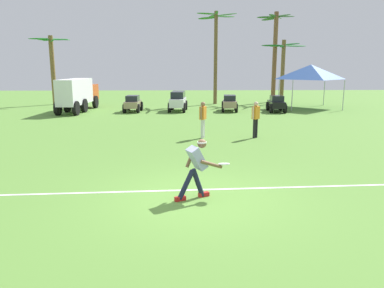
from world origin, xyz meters
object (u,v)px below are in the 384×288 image
object	(u,v)px
parked_car_slot_a	(133,103)
parked_car_slot_d	(276,103)
teammate_near_sideline	(203,116)
parked_car_slot_c	(230,103)
box_truck	(78,93)
frisbee_thrower	(196,165)
palm_tree_right_of_centre	(275,51)
teammate_midfield	(256,116)
palm_tree_far_right	(283,65)
parked_car_slot_b	(178,101)
frisbee_in_flight	(224,164)
palm_tree_far_left	(52,64)
event_tent	(311,72)
palm_tree_left_of_centre	(216,47)

from	to	relation	value
parked_car_slot_a	parked_car_slot_d	distance (m)	9.71
teammate_near_sideline	parked_car_slot_c	xyz separation A→B (m)	(2.40, 9.84, -0.38)
box_truck	frisbee_thrower	bearing A→B (deg)	-67.16
parked_car_slot_c	palm_tree_right_of_centre	bearing A→B (deg)	55.31
teammate_midfield	palm_tree_far_right	xyz separation A→B (m)	(5.23, 15.44, 2.22)
parked_car_slot_b	palm_tree_far_right	world-z (taller)	palm_tree_far_right
palm_tree_right_of_centre	frisbee_in_flight	bearing A→B (deg)	-106.24
teammate_near_sideline	parked_car_slot_b	size ratio (longest dim) A/B	0.63
palm_tree_far_left	event_tent	xyz separation A→B (m)	(19.64, -3.06, -0.60)
parked_car_slot_c	palm_tree_far_left	xyz separation A→B (m)	(-13.50, 4.96, 2.66)
teammate_near_sideline	box_truck	xyz separation A→B (m)	(-7.95, 10.08, 0.29)
frisbee_thrower	palm_tree_left_of_centre	world-z (taller)	palm_tree_left_of_centre
palm_tree_right_of_centre	parked_car_slot_d	bearing A→B (deg)	-101.82
box_truck	frisbee_in_flight	bearing A→B (deg)	-65.26
teammate_midfield	palm_tree_right_of_centre	world-z (taller)	palm_tree_right_of_centre
parked_car_slot_a	box_truck	size ratio (longest dim) A/B	0.37
event_tent	box_truck	bearing A→B (deg)	-174.29
parked_car_slot_d	palm_tree_right_of_centre	world-z (taller)	palm_tree_right_of_centre
teammate_midfield	parked_car_slot_c	distance (m)	9.84
frisbee_thrower	parked_car_slot_c	distance (m)	17.52
teammate_midfield	palm_tree_far_right	bearing A→B (deg)	71.28
frisbee_in_flight	parked_car_slot_c	xyz separation A→B (m)	(2.33, 17.17, -0.23)
palm_tree_far_left	teammate_midfield	bearing A→B (deg)	-47.90
teammate_near_sideline	parked_car_slot_b	distance (m)	10.04
parked_car_slot_a	parked_car_slot_c	world-z (taller)	same
teammate_near_sideline	parked_car_slot_a	bearing A→B (deg)	113.35
frisbee_thrower	parked_car_slot_a	xyz separation A→B (m)	(-3.61, 17.13, -0.22)
frisbee_in_flight	box_truck	size ratio (longest dim) A/B	0.05
teammate_midfield	parked_car_slot_b	xyz separation A→B (m)	(-3.39, 9.97, -0.22)
palm_tree_left_of_centre	teammate_near_sideline	bearing A→B (deg)	-97.16
box_truck	palm_tree_far_left	distance (m)	6.01
teammate_midfield	event_tent	world-z (taller)	event_tent
frisbee_in_flight	event_tent	xyz separation A→B (m)	(8.47, 19.07, 1.83)
teammate_midfield	palm_tree_right_of_centre	distance (m)	17.48
palm_tree_right_of_centre	parked_car_slot_c	bearing A→B (deg)	-124.69
frisbee_in_flight	teammate_midfield	size ratio (longest dim) A/B	0.20
frisbee_in_flight	palm_tree_far_left	distance (m)	24.91
parked_car_slot_c	frisbee_in_flight	bearing A→B (deg)	-97.72
parked_car_slot_d	box_truck	bearing A→B (deg)	176.93
box_truck	event_tent	world-z (taller)	event_tent
teammate_near_sideline	event_tent	distance (m)	14.61
palm_tree_far_left	palm_tree_left_of_centre	bearing A→B (deg)	0.63
frisbee_in_flight	palm_tree_far_left	xyz separation A→B (m)	(-11.17, 22.13, 2.43)
parked_car_slot_c	palm_tree_left_of_centre	xyz separation A→B (m)	(-0.52, 5.10, 3.99)
frisbee_in_flight	palm_tree_far_left	world-z (taller)	palm_tree_far_left
teammate_near_sideline	teammate_midfield	xyz separation A→B (m)	(2.26, 0.01, 0.00)
parked_car_slot_a	palm_tree_left_of_centre	distance (m)	8.95
parked_car_slot_d	palm_tree_far_right	distance (m)	6.90
palm_tree_right_of_centre	palm_tree_far_right	distance (m)	1.59
parked_car_slot_b	teammate_midfield	bearing A→B (deg)	-71.19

